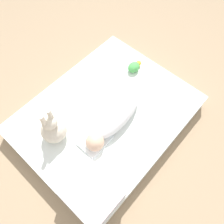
{
  "coord_description": "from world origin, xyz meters",
  "views": [
    {
      "loc": [
        -0.58,
        -0.59,
        1.68
      ],
      "look_at": [
        0.01,
        -0.05,
        0.21
      ],
      "focal_mm": 35.0,
      "sensor_mm": 36.0,
      "label": 1
    }
  ],
  "objects_px": {
    "turtle_plush": "(134,67)",
    "swaddled_baby": "(115,117)",
    "pillow": "(91,193)",
    "bunny_plush": "(53,129)"
  },
  "relations": [
    {
      "from": "swaddled_baby",
      "to": "pillow",
      "type": "relative_size",
      "value": 1.7
    },
    {
      "from": "bunny_plush",
      "to": "swaddled_baby",
      "type": "bearing_deg",
      "value": -33.45
    },
    {
      "from": "swaddled_baby",
      "to": "turtle_plush",
      "type": "height_order",
      "value": "swaddled_baby"
    },
    {
      "from": "pillow",
      "to": "bunny_plush",
      "type": "xyz_separation_m",
      "value": [
        0.12,
        0.48,
        0.07
      ]
    },
    {
      "from": "bunny_plush",
      "to": "turtle_plush",
      "type": "distance_m",
      "value": 0.88
    },
    {
      "from": "swaddled_baby",
      "to": "turtle_plush",
      "type": "xyz_separation_m",
      "value": [
        0.5,
        0.22,
        -0.03
      ]
    },
    {
      "from": "turtle_plush",
      "to": "swaddled_baby",
      "type": "bearing_deg",
      "value": -156.39
    },
    {
      "from": "turtle_plush",
      "to": "bunny_plush",
      "type": "bearing_deg",
      "value": 178.0
    },
    {
      "from": "pillow",
      "to": "turtle_plush",
      "type": "relative_size",
      "value": 2.39
    },
    {
      "from": "pillow",
      "to": "turtle_plush",
      "type": "height_order",
      "value": "pillow"
    }
  ]
}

